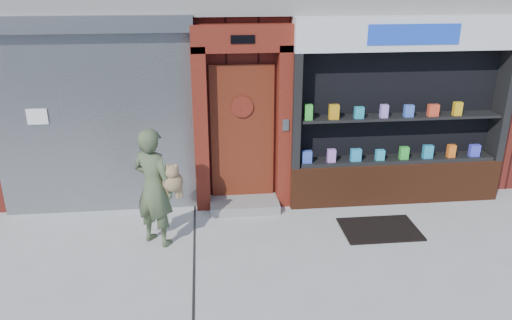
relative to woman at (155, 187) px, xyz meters
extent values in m
plane|color=#9E9E99|center=(2.05, -0.80, -0.85)|extent=(80.00, 80.00, 0.00)
cube|color=gray|center=(2.05, 1.12, 2.30)|extent=(12.00, 0.16, 0.30)
cube|color=gray|center=(-0.95, 1.14, 0.55)|extent=(3.00, 0.10, 2.80)
cube|color=slate|center=(-0.95, 1.08, 2.07)|extent=(3.10, 0.30, 0.24)
cube|color=white|center=(-1.75, 1.08, 0.75)|extent=(0.30, 0.01, 0.24)
cube|color=#5A180F|center=(0.65, 1.06, 0.45)|extent=(0.22, 0.28, 2.60)
cube|color=#5A180F|center=(1.95, 1.06, 0.45)|extent=(0.22, 0.28, 2.60)
cube|color=#5A180F|center=(1.30, 1.06, 1.85)|extent=(1.50, 0.28, 0.40)
cube|color=black|center=(1.30, 0.91, 1.85)|extent=(0.35, 0.01, 0.12)
cube|color=#5C2011|center=(1.30, 1.17, 0.35)|extent=(1.00, 0.06, 2.20)
cylinder|color=black|center=(1.30, 1.13, 0.80)|extent=(0.28, 0.02, 0.28)
cylinder|color=#5A180F|center=(1.30, 1.12, 0.80)|extent=(0.34, 0.02, 0.34)
cube|color=gray|center=(1.30, 0.90, -0.78)|extent=(1.10, 0.55, 0.15)
cube|color=slate|center=(1.95, 0.91, 0.55)|extent=(0.10, 0.02, 0.18)
cube|color=#552714|center=(3.80, 1.00, -0.50)|extent=(3.50, 0.40, 0.70)
cube|color=black|center=(2.11, 1.00, 0.75)|extent=(0.12, 0.40, 1.80)
cube|color=black|center=(5.49, 1.00, 0.75)|extent=(0.12, 0.40, 1.80)
cube|color=black|center=(3.80, 1.19, 0.75)|extent=(3.30, 0.03, 1.80)
cube|color=black|center=(3.80, 1.00, -0.12)|extent=(3.20, 0.36, 0.06)
cube|color=black|center=(3.80, 1.00, 0.60)|extent=(3.20, 0.36, 0.04)
cube|color=white|center=(3.80, 1.00, 1.90)|extent=(3.50, 0.40, 0.50)
cube|color=#193FBD|center=(3.80, 0.80, 1.90)|extent=(1.40, 0.01, 0.30)
cube|color=blue|center=(2.30, 0.92, 0.00)|extent=(0.16, 0.09, 0.20)
cube|color=#B97BDD|center=(2.70, 0.92, 0.01)|extent=(0.13, 0.09, 0.21)
cube|color=#2898CC|center=(3.10, 0.92, 0.01)|extent=(0.17, 0.09, 0.20)
cube|color=#28ABCA|center=(3.50, 0.92, -0.01)|extent=(0.14, 0.09, 0.17)
cube|color=green|center=(3.90, 0.92, 0.01)|extent=(0.14, 0.09, 0.20)
cube|color=teal|center=(4.30, 0.92, 0.01)|extent=(0.16, 0.09, 0.22)
cube|color=orange|center=(4.70, 0.92, 0.01)|extent=(0.12, 0.09, 0.21)
cube|color=#4046DC|center=(5.10, 0.92, 0.00)|extent=(0.16, 0.09, 0.20)
cube|color=green|center=(2.30, 0.92, 0.74)|extent=(0.12, 0.09, 0.24)
cube|color=orange|center=(2.70, 0.92, 0.73)|extent=(0.15, 0.09, 0.23)
cube|color=teal|center=(3.10, 0.92, 0.71)|extent=(0.14, 0.09, 0.18)
cube|color=#B283ED|center=(3.50, 0.92, 0.72)|extent=(0.12, 0.09, 0.20)
cube|color=#3F69D7|center=(3.90, 0.92, 0.71)|extent=(0.14, 0.09, 0.19)
cube|color=#E84728|center=(4.30, 0.92, 0.71)|extent=(0.17, 0.09, 0.19)
cube|color=yellow|center=(4.70, 0.92, 0.72)|extent=(0.13, 0.09, 0.21)
imported|color=#4A583A|center=(-0.02, 0.00, -0.01)|extent=(0.74, 0.68, 1.69)
sphere|color=olive|center=(0.25, -0.04, 0.08)|extent=(0.28, 0.28, 0.28)
sphere|color=olive|center=(0.25, -0.09, 0.25)|extent=(0.19, 0.19, 0.19)
sphere|color=olive|center=(0.19, -0.09, 0.33)|extent=(0.07, 0.07, 0.07)
sphere|color=olive|center=(0.30, -0.09, 0.33)|extent=(0.07, 0.07, 0.07)
cylinder|color=olive|center=(0.15, -0.04, -0.06)|extent=(0.07, 0.07, 0.17)
cylinder|color=olive|center=(0.34, -0.04, -0.06)|extent=(0.07, 0.07, 0.17)
cylinder|color=olive|center=(0.19, -0.06, -0.06)|extent=(0.07, 0.07, 0.17)
cylinder|color=olive|center=(0.30, -0.06, -0.06)|extent=(0.07, 0.07, 0.17)
cube|color=black|center=(3.25, -0.01, -0.84)|extent=(1.13, 0.79, 0.03)
camera|label=1|loc=(0.70, -6.35, 2.76)|focal=35.00mm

